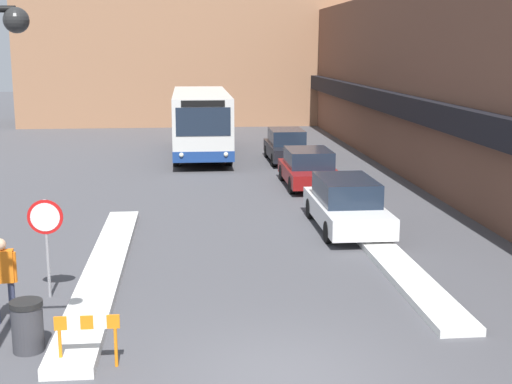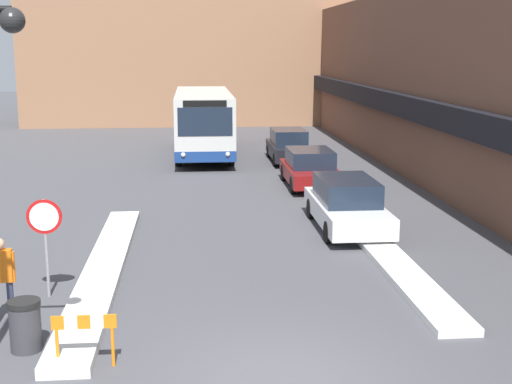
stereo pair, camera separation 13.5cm
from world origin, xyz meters
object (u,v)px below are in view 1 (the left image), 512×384
(parked_car_middle, at_px, (309,168))
(parked_car_front, at_px, (346,204))
(trash_bin, at_px, (27,326))
(parked_car_back, at_px, (287,146))
(pedestrian, at_px, (2,273))
(construction_barricade, at_px, (87,331))
(stop_sign, at_px, (46,227))
(city_bus, at_px, (201,121))

(parked_car_middle, bearing_deg, parked_car_front, -90.00)
(trash_bin, bearing_deg, parked_car_back, 70.11)
(trash_bin, bearing_deg, pedestrian, 118.30)
(parked_car_front, xyz_separation_m, parked_car_back, (0.00, 13.01, -0.00))
(construction_barricade, bearing_deg, pedestrian, 131.30)
(parked_car_front, xyz_separation_m, stop_sign, (-7.81, -5.33, 0.83))
(stop_sign, bearing_deg, city_bus, 79.68)
(city_bus, height_order, pedestrian, city_bus)
(stop_sign, xyz_separation_m, trash_bin, (0.15, -2.85, -1.11))
(city_bus, xyz_separation_m, stop_sign, (-3.77, -20.72, -0.15))
(pedestrian, distance_m, construction_barricade, 2.94)
(city_bus, height_order, parked_car_front, city_bus)
(stop_sign, bearing_deg, pedestrian, -112.36)
(stop_sign, bearing_deg, parked_car_front, 34.30)
(parked_car_middle, distance_m, pedestrian, 15.92)
(trash_bin, bearing_deg, city_bus, 81.26)
(parked_car_back, relative_size, construction_barricade, 4.04)
(city_bus, xyz_separation_m, construction_barricade, (-2.45, -24.37, -1.08))
(parked_car_back, distance_m, trash_bin, 22.53)
(construction_barricade, bearing_deg, parked_car_back, 73.55)
(city_bus, height_order, stop_sign, city_bus)
(parked_car_front, relative_size, parked_car_middle, 1.11)
(parked_car_back, distance_m, stop_sign, 19.95)
(parked_car_front, xyz_separation_m, construction_barricade, (-6.49, -8.98, -0.10))
(pedestrian, height_order, construction_barricade, pedestrian)
(parked_car_middle, xyz_separation_m, construction_barricade, (-6.49, -15.70, -0.07))
(stop_sign, bearing_deg, parked_car_back, 66.93)
(parked_car_middle, xyz_separation_m, stop_sign, (-7.81, -12.05, 0.85))
(city_bus, height_order, trash_bin, city_bus)
(city_bus, distance_m, parked_car_back, 4.79)
(stop_sign, bearing_deg, trash_bin, -87.04)
(city_bus, xyz_separation_m, trash_bin, (-3.62, -23.57, -1.27))
(city_bus, relative_size, stop_sign, 4.79)
(city_bus, xyz_separation_m, parked_car_front, (4.04, -15.39, -0.98))
(parked_car_middle, height_order, construction_barricade, parked_car_middle)
(parked_car_front, bearing_deg, parked_car_back, 90.00)
(stop_sign, relative_size, trash_bin, 2.32)
(parked_car_middle, relative_size, trash_bin, 4.59)
(pedestrian, bearing_deg, trash_bin, -67.20)
(parked_car_back, xyz_separation_m, pedestrian, (-8.41, -19.80, 0.29))
(city_bus, xyz_separation_m, parked_car_middle, (4.04, -8.67, -1.01))
(pedestrian, relative_size, construction_barricade, 1.59)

